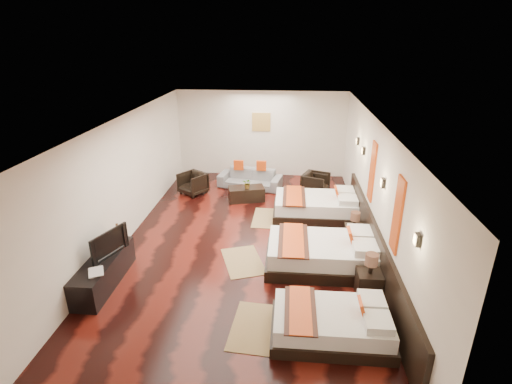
# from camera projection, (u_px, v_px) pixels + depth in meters

# --- Properties ---
(floor) EXTENTS (5.50, 9.50, 0.01)m
(floor) POSITION_uv_depth(u_px,v_px,m) (246.00, 242.00, 9.01)
(floor) COLOR black
(floor) RESTS_ON ground
(ceiling) EXTENTS (5.50, 9.50, 0.01)m
(ceiling) POSITION_uv_depth(u_px,v_px,m) (244.00, 121.00, 7.97)
(ceiling) COLOR white
(ceiling) RESTS_ON floor
(back_wall) EXTENTS (5.50, 0.01, 2.80)m
(back_wall) POSITION_uv_depth(u_px,v_px,m) (261.00, 134.00, 12.88)
(back_wall) COLOR silver
(back_wall) RESTS_ON floor
(left_wall) EXTENTS (0.01, 9.50, 2.80)m
(left_wall) POSITION_uv_depth(u_px,v_px,m) (122.00, 182.00, 8.71)
(left_wall) COLOR silver
(left_wall) RESTS_ON floor
(right_wall) EXTENTS (0.01, 9.50, 2.80)m
(right_wall) POSITION_uv_depth(u_px,v_px,m) (374.00, 190.00, 8.27)
(right_wall) COLOR silver
(right_wall) RESTS_ON floor
(headboard_panel) EXTENTS (0.08, 6.60, 0.90)m
(headboard_panel) POSITION_uv_depth(u_px,v_px,m) (375.00, 248.00, 7.89)
(headboard_panel) COLOR black
(headboard_panel) RESTS_ON floor
(bed_near) EXTENTS (1.87, 1.17, 0.71)m
(bed_near) POSITION_uv_depth(u_px,v_px,m) (333.00, 323.00, 6.13)
(bed_near) COLOR black
(bed_near) RESTS_ON floor
(bed_mid) EXTENTS (2.28, 1.44, 0.87)m
(bed_mid) POSITION_uv_depth(u_px,v_px,m) (324.00, 253.00, 7.98)
(bed_mid) COLOR black
(bed_mid) RESTS_ON floor
(bed_far) EXTENTS (2.19, 1.38, 0.84)m
(bed_far) POSITION_uv_depth(u_px,v_px,m) (317.00, 206.00, 10.20)
(bed_far) COLOR black
(bed_far) RESTS_ON floor
(nightstand_a) EXTENTS (0.44, 0.44, 0.86)m
(nightstand_a) POSITION_uv_depth(u_px,v_px,m) (369.00, 281.00, 7.08)
(nightstand_a) COLOR black
(nightstand_a) RESTS_ON floor
(nightstand_b) EXTENTS (0.40, 0.40, 0.79)m
(nightstand_b) POSITION_uv_depth(u_px,v_px,m) (354.00, 233.00, 8.86)
(nightstand_b) COLOR black
(nightstand_b) RESTS_ON floor
(jute_mat_near) EXTENTS (0.84, 1.26, 0.01)m
(jute_mat_near) POSITION_uv_depth(u_px,v_px,m) (255.00, 327.00, 6.40)
(jute_mat_near) COLOR olive
(jute_mat_near) RESTS_ON floor
(jute_mat_mid) EXTENTS (1.10, 1.38, 0.01)m
(jute_mat_mid) POSITION_uv_depth(u_px,v_px,m) (243.00, 261.00, 8.25)
(jute_mat_mid) COLOR olive
(jute_mat_mid) RESTS_ON floor
(jute_mat_far) EXTENTS (0.78, 1.22, 0.01)m
(jute_mat_far) POSITION_uv_depth(u_px,v_px,m) (268.00, 218.00, 10.19)
(jute_mat_far) COLOR olive
(jute_mat_far) RESTS_ON floor
(tv_console) EXTENTS (0.50, 1.80, 0.55)m
(tv_console) POSITION_uv_depth(u_px,v_px,m) (104.00, 271.00, 7.43)
(tv_console) COLOR black
(tv_console) RESTS_ON floor
(tv) EXTENTS (0.42, 0.88, 0.51)m
(tv) POSITION_uv_depth(u_px,v_px,m) (106.00, 242.00, 7.37)
(tv) COLOR black
(tv) RESTS_ON tv_console
(book) EXTENTS (0.38, 0.41, 0.03)m
(book) POSITION_uv_depth(u_px,v_px,m) (88.00, 274.00, 6.83)
(book) COLOR black
(book) RESTS_ON tv_console
(figurine) EXTENTS (0.39, 0.39, 0.34)m
(figurine) POSITION_uv_depth(u_px,v_px,m) (118.00, 231.00, 7.97)
(figurine) COLOR brown
(figurine) RESTS_ON tv_console
(sofa) EXTENTS (2.04, 1.13, 0.56)m
(sofa) POSITION_uv_depth(u_px,v_px,m) (250.00, 179.00, 12.16)
(sofa) COLOR slate
(sofa) RESTS_ON floor
(armchair_left) EXTENTS (0.97, 0.97, 0.64)m
(armchair_left) POSITION_uv_depth(u_px,v_px,m) (193.00, 183.00, 11.67)
(armchair_left) COLOR black
(armchair_left) RESTS_ON floor
(armchair_right) EXTENTS (0.93, 0.92, 0.66)m
(armchair_right) POSITION_uv_depth(u_px,v_px,m) (316.00, 184.00, 11.60)
(armchair_right) COLOR black
(armchair_right) RESTS_ON floor
(coffee_table) EXTENTS (1.09, 0.74, 0.40)m
(coffee_table) POSITION_uv_depth(u_px,v_px,m) (246.00, 194.00, 11.22)
(coffee_table) COLOR black
(coffee_table) RESTS_ON floor
(table_plant) EXTENTS (0.33, 0.31, 0.29)m
(table_plant) POSITION_uv_depth(u_px,v_px,m) (248.00, 183.00, 11.02)
(table_plant) COLOR #255F1F
(table_plant) RESTS_ON coffee_table
(orange_panel_a) EXTENTS (0.04, 0.40, 1.30)m
(orange_panel_a) POSITION_uv_depth(u_px,v_px,m) (397.00, 215.00, 6.40)
(orange_panel_a) COLOR #D86014
(orange_panel_a) RESTS_ON right_wall
(orange_panel_b) EXTENTS (0.04, 0.40, 1.30)m
(orange_panel_b) POSITION_uv_depth(u_px,v_px,m) (372.00, 172.00, 8.44)
(orange_panel_b) COLOR #D86014
(orange_panel_b) RESTS_ON right_wall
(sconce_near) EXTENTS (0.07, 0.12, 0.18)m
(sconce_near) POSITION_uv_depth(u_px,v_px,m) (417.00, 240.00, 5.33)
(sconce_near) COLOR black
(sconce_near) RESTS_ON right_wall
(sconce_mid) EXTENTS (0.07, 0.12, 0.18)m
(sconce_mid) POSITION_uv_depth(u_px,v_px,m) (383.00, 183.00, 7.37)
(sconce_mid) COLOR black
(sconce_mid) RESTS_ON right_wall
(sconce_far) EXTENTS (0.07, 0.12, 0.18)m
(sconce_far) POSITION_uv_depth(u_px,v_px,m) (363.00, 151.00, 9.40)
(sconce_far) COLOR black
(sconce_far) RESTS_ON right_wall
(sconce_lounge) EXTENTS (0.07, 0.12, 0.18)m
(sconce_lounge) POSITION_uv_depth(u_px,v_px,m) (357.00, 141.00, 10.23)
(sconce_lounge) COLOR black
(sconce_lounge) RESTS_ON right_wall
(gold_artwork) EXTENTS (0.60, 0.04, 0.60)m
(gold_artwork) POSITION_uv_depth(u_px,v_px,m) (261.00, 122.00, 12.71)
(gold_artwork) COLOR #AD873F
(gold_artwork) RESTS_ON back_wall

